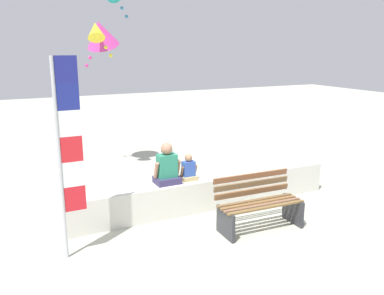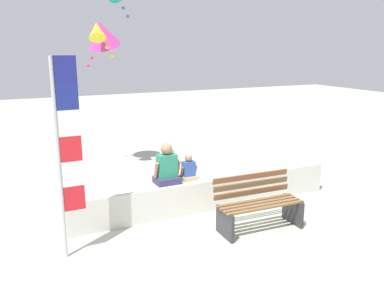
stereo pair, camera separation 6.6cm
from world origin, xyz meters
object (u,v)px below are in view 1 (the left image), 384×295
person_adult (167,168)px  park_bench (258,205)px  person_child (189,170)px  kite_magenta (101,34)px  kite_yellow (96,31)px  flag_banner (66,147)px

person_adult → park_bench: bearing=-46.6°
person_child → kite_magenta: (-0.67, 3.24, 2.46)m
kite_yellow → kite_magenta: size_ratio=0.72×
person_adult → kite_magenta: size_ratio=0.62×
park_bench → kite_yellow: bearing=111.1°
person_adult → kite_magenta: 4.02m
kite_magenta → person_adult: bearing=-85.6°
park_bench → person_adult: person_adult is taller
park_bench → kite_yellow: 5.22m
park_bench → person_adult: (-1.13, 1.19, 0.46)m
park_bench → person_adult: 1.71m
person_child → flag_banner: flag_banner is taller
park_bench → kite_yellow: (-1.57, 4.07, 2.88)m
park_bench → person_child: size_ratio=2.97×
flag_banner → kite_magenta: 4.63m
park_bench → person_adult: size_ratio=1.97×
kite_magenta → person_child: bearing=-78.3°
kite_magenta → park_bench: bearing=-72.7°
person_child → flag_banner: size_ratio=0.17×
kite_yellow → kite_magenta: bearing=62.6°
flag_banner → kite_magenta: bearing=69.1°
flag_banner → kite_yellow: (1.36, 3.69, 1.66)m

